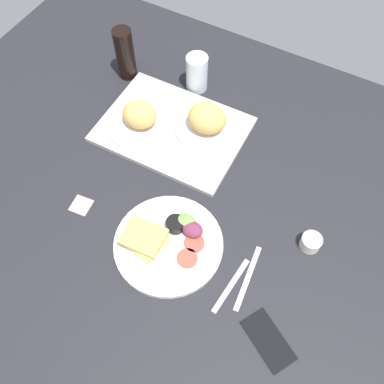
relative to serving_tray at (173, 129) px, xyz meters
The scene contains 12 objects.
ground_plane 27.40cm from the serving_tray, 54.94° to the right, with size 190.00×150.00×3.00cm, color black.
serving_tray is the anchor object (origin of this frame).
bread_plate_near 11.36cm from the serving_tray, 155.25° to the right, with size 19.28×19.28×8.94cm.
bread_plate_far 11.98cm from the serving_tray, 25.16° to the left, with size 20.62×20.62×9.80cm.
plate_with_salad 39.60cm from the serving_tray, 62.16° to the right, with size 29.91×29.91×5.40cm.
drinking_glass 21.80cm from the serving_tray, 96.72° to the left, with size 7.30×7.30×12.88cm, color silver.
soda_bottle 31.51cm from the serving_tray, 151.06° to the left, with size 6.40×6.40×18.43cm, color black.
espresso_cup 55.62cm from the serving_tray, 17.60° to the right, with size 5.60×5.60×4.00cm, color silver.
fork 54.15cm from the serving_tray, 43.71° to the right, with size 17.00×1.40×0.50cm, color #B7B7BC.
knife 53.79cm from the serving_tray, 38.41° to the right, with size 19.00×1.40×0.50cm, color #B7B7BC.
cell_phone 70.03cm from the serving_tray, 40.54° to the right, with size 14.40×7.20×0.80cm, color black.
sticky_note 37.84cm from the serving_tray, 104.61° to the right, with size 5.60×5.60×0.12cm, color pink.
Camera 1 is at (32.28, -52.40, 108.67)cm, focal length 40.22 mm.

